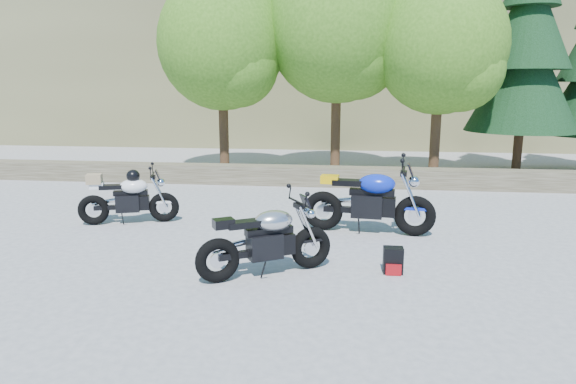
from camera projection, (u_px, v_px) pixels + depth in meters
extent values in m
plane|color=gray|center=(268.00, 250.00, 8.21)|extent=(90.00, 90.00, 0.00)
cube|color=#494230|center=(302.00, 176.00, 13.50)|extent=(22.00, 0.55, 0.50)
cube|color=brown|center=(382.00, 8.00, 33.51)|extent=(80.00, 30.00, 15.00)
cylinder|color=#382314|center=(224.00, 122.00, 15.19)|extent=(0.28, 0.28, 3.02)
sphere|color=#346516|center=(222.00, 43.00, 14.73)|extent=(3.67, 3.67, 3.67)
sphere|color=#346516|center=(237.00, 66.00, 14.51)|extent=(2.38, 2.38, 2.38)
cylinder|color=#382314|center=(336.00, 117.00, 15.15)|extent=(0.28, 0.28, 3.36)
sphere|color=#346516|center=(337.00, 28.00, 14.63)|extent=(4.08, 4.08, 4.08)
sphere|color=#346516|center=(354.00, 53.00, 14.43)|extent=(2.64, 2.64, 2.64)
cylinder|color=#382314|center=(436.00, 127.00, 14.27)|extent=(0.28, 0.28, 2.91)
sphere|color=#346516|center=(441.00, 45.00, 13.83)|extent=(3.54, 3.54, 3.54)
sphere|color=#346516|center=(460.00, 69.00, 13.60)|extent=(2.29, 2.29, 2.29)
cylinder|color=#382314|center=(519.00, 137.00, 15.20)|extent=(0.26, 0.26, 2.16)
cone|color=black|center=(524.00, 75.00, 14.83)|extent=(3.17, 3.17, 3.24)
cone|color=black|center=(530.00, 18.00, 14.51)|extent=(2.45, 2.45, 2.88)
torus|color=black|center=(311.00, 247.00, 7.35)|extent=(0.61, 0.45, 0.61)
torus|color=black|center=(218.00, 260.00, 6.81)|extent=(0.61, 0.45, 0.61)
cylinder|color=silver|center=(311.00, 247.00, 7.35)|extent=(0.20, 0.14, 0.21)
cylinder|color=silver|center=(218.00, 260.00, 6.81)|extent=(0.20, 0.14, 0.21)
cube|color=black|center=(265.00, 246.00, 7.05)|extent=(0.54, 0.48, 0.35)
cube|color=black|center=(269.00, 231.00, 7.03)|extent=(0.66, 0.48, 0.10)
ellipsoid|color=#BABBBF|center=(273.00, 221.00, 7.03)|extent=(0.66, 0.60, 0.29)
cube|color=black|center=(244.00, 224.00, 6.87)|extent=(0.52, 0.43, 0.09)
cube|color=black|center=(224.00, 223.00, 6.75)|extent=(0.33, 0.30, 0.12)
cylinder|color=black|center=(299.00, 202.00, 7.14)|extent=(0.35, 0.56, 0.03)
sphere|color=silver|center=(309.00, 213.00, 7.23)|extent=(0.17, 0.17, 0.17)
torus|color=black|center=(164.00, 207.00, 9.87)|extent=(0.59, 0.31, 0.57)
torus|color=black|center=(94.00, 210.00, 9.64)|extent=(0.59, 0.31, 0.57)
cylinder|color=silver|center=(164.00, 207.00, 9.87)|extent=(0.20, 0.09, 0.20)
cylinder|color=silver|center=(94.00, 210.00, 9.64)|extent=(0.20, 0.09, 0.20)
cube|color=black|center=(128.00, 203.00, 9.73)|extent=(0.49, 0.39, 0.32)
cube|color=black|center=(131.00, 193.00, 9.70)|extent=(0.64, 0.33, 0.09)
ellipsoid|color=white|center=(134.00, 186.00, 9.69)|extent=(0.60, 0.49, 0.27)
cube|color=black|center=(112.00, 187.00, 9.61)|extent=(0.49, 0.32, 0.08)
cube|color=white|center=(97.00, 185.00, 9.56)|extent=(0.29, 0.25, 0.12)
cylinder|color=black|center=(153.00, 175.00, 9.71)|extent=(0.21, 0.57, 0.03)
sphere|color=silver|center=(161.00, 182.00, 9.76)|extent=(0.16, 0.16, 0.16)
ellipsoid|color=black|center=(133.00, 176.00, 9.64)|extent=(0.32, 0.33, 0.24)
cube|color=#8F7853|center=(94.00, 179.00, 9.53)|extent=(0.33, 0.30, 0.18)
torus|color=black|center=(415.00, 216.00, 8.92)|extent=(0.73, 0.26, 0.72)
torus|color=black|center=(323.00, 211.00, 9.30)|extent=(0.73, 0.26, 0.72)
cylinder|color=silver|center=(415.00, 216.00, 8.92)|extent=(0.25, 0.07, 0.25)
cylinder|color=silver|center=(323.00, 211.00, 9.30)|extent=(0.25, 0.07, 0.25)
cube|color=black|center=(367.00, 206.00, 9.09)|extent=(0.57, 0.40, 0.40)
cube|color=black|center=(372.00, 192.00, 9.02)|extent=(0.80, 0.27, 0.11)
ellipsoid|color=#0C24BC|center=(377.00, 184.00, 8.97)|extent=(0.69, 0.51, 0.34)
cube|color=black|center=(349.00, 182.00, 9.08)|extent=(0.59, 0.31, 0.10)
cube|color=yellow|center=(330.00, 179.00, 9.15)|extent=(0.34, 0.26, 0.15)
cylinder|color=black|center=(404.00, 170.00, 8.81)|extent=(0.12, 0.74, 0.04)
sphere|color=silver|center=(414.00, 182.00, 8.81)|extent=(0.20, 0.20, 0.20)
cube|color=black|center=(393.00, 260.00, 7.18)|extent=(0.28, 0.20, 0.37)
cube|color=#9D0D12|center=(394.00, 270.00, 7.09)|extent=(0.21, 0.04, 0.16)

